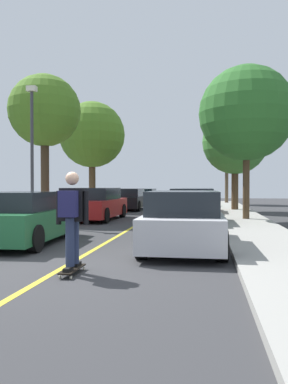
{
  "coord_description": "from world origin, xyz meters",
  "views": [
    {
      "loc": [
        2.62,
        -6.67,
        1.54
      ],
      "look_at": [
        0.11,
        9.15,
        1.26
      ],
      "focal_mm": 36.31,
      "sensor_mm": 36.0,
      "label": 1
    }
  ],
  "objects": [
    {
      "name": "parked_car_right_near",
      "position": [
        2.13,
        8.42,
        0.7
      ],
      "size": [
        1.87,
        4.46,
        1.41
      ],
      "color": "#38383D",
      "rests_on": "ground"
    },
    {
      "name": "parked_car_left_far",
      "position": [
        -2.13,
        17.13,
        0.66
      ],
      "size": [
        1.97,
        4.52,
        1.33
      ],
      "color": "black",
      "rests_on": "ground"
    },
    {
      "name": "parked_car_left_farthest",
      "position": [
        -2.13,
        23.36,
        0.63
      ],
      "size": [
        1.89,
        4.03,
        1.26
      ],
      "color": "#196066",
      "rests_on": "ground"
    },
    {
      "name": "street_tree_left_nearest",
      "position": [
        -4.29,
        9.33,
        4.74
      ],
      "size": [
        3.11,
        3.11,
        6.2
      ],
      "color": "#3D2D1E",
      "rests_on": "sidewalk_left"
    },
    {
      "name": "parked_car_right_far",
      "position": [
        2.13,
        13.88,
        0.68
      ],
      "size": [
        2.01,
        4.41,
        1.38
      ],
      "color": "maroon",
      "rests_on": "ground"
    },
    {
      "name": "street_tree_left_near",
      "position": [
        -4.29,
        16.45,
        4.62
      ],
      "size": [
        4.04,
        4.04,
        6.53
      ],
      "color": "#4C3823",
      "rests_on": "sidewalk_left"
    },
    {
      "name": "skateboard",
      "position": [
        0.35,
        -0.28,
        0.09
      ],
      "size": [
        0.22,
        0.84,
        0.1
      ],
      "color": "black",
      "rests_on": "ground"
    },
    {
      "name": "center_line",
      "position": [
        0.0,
        4.0,
        0.0
      ],
      "size": [
        0.12,
        39.2,
        0.01
      ],
      "primitive_type": "cube",
      "color": "gold",
      "rests_on": "ground"
    },
    {
      "name": "parked_car_left_nearest",
      "position": [
        -2.13,
        2.9,
        0.68
      ],
      "size": [
        2.07,
        4.07,
        1.36
      ],
      "color": "#1E5B33",
      "rests_on": "ground"
    },
    {
      "name": "ground",
      "position": [
        0.0,
        0.0,
        0.0
      ],
      "size": [
        80.0,
        80.0,
        0.0
      ],
      "primitive_type": "plane",
      "color": "#353538"
    },
    {
      "name": "parked_car_left_near",
      "position": [
        -2.13,
        9.96,
        0.69
      ],
      "size": [
        1.91,
        4.39,
        1.42
      ],
      "color": "maroon",
      "rests_on": "ground"
    },
    {
      "name": "parked_car_right_farthest",
      "position": [
        2.13,
        20.22,
        0.61
      ],
      "size": [
        1.84,
        4.39,
        1.23
      ],
      "color": "#1E5B33",
      "rests_on": "ground"
    },
    {
      "name": "skateboarder",
      "position": [
        0.35,
        -0.31,
        1.05
      ],
      "size": [
        0.58,
        0.7,
        1.66
      ],
      "color": "black",
      "rests_on": "skateboard"
    },
    {
      "name": "parked_car_right_nearest",
      "position": [
        2.13,
        2.55,
        0.69
      ],
      "size": [
        1.89,
        4.12,
        1.4
      ],
      "color": "#B7B7BC",
      "rests_on": "ground"
    },
    {
      "name": "street_tree_right_far",
      "position": [
        4.29,
        25.16,
        4.57
      ],
      "size": [
        3.24,
        3.24,
        6.07
      ],
      "color": "brown",
      "rests_on": "sidewalk_right"
    },
    {
      "name": "streetlamp",
      "position": [
        -3.88,
        7.19,
        3.11
      ],
      "size": [
        0.36,
        0.24,
        5.14
      ],
      "color": "#38383D",
      "rests_on": "sidewalk_left"
    },
    {
      "name": "street_tree_right_nearest",
      "position": [
        4.29,
        9.96,
        4.52
      ],
      "size": [
        3.94,
        3.94,
        6.36
      ],
      "color": "#4C3823",
      "rests_on": "sidewalk_right"
    },
    {
      "name": "street_tree_right_near",
      "position": [
        4.29,
        16.25,
        4.02
      ],
      "size": [
        3.74,
        3.74,
        5.77
      ],
      "color": "#4C3823",
      "rests_on": "sidewalk_right"
    }
  ]
}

